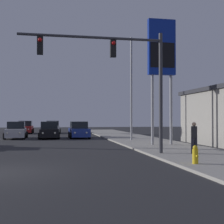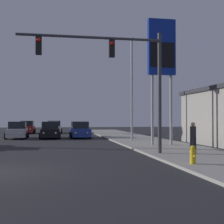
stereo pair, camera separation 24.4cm
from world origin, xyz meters
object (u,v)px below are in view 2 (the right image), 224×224
Objects in this scene: car_white at (54,128)px; traffic_light_mast at (120,66)px; car_black at (50,131)px; gas_station_sign at (162,54)px; car_silver at (17,131)px; street_lamp at (130,83)px; car_red at (27,128)px; fire_hydrant at (193,155)px; car_blue at (80,131)px; pedestrian_on_sidewalk at (193,136)px.

traffic_light_mast reaches higher than car_white.
gas_station_sign is (8.04, -10.43, 5.86)m from car_black.
street_lamp is (10.18, -5.66, 4.36)m from car_silver.
car_black is 11.67m from car_red.
gas_station_sign is (11.25, -10.83, 5.86)m from car_silver.
car_red is at bearing -92.07° from car_silver.
gas_station_sign reaches higher than traffic_light_mast.
car_white is 0.48× the size of gas_station_sign.
car_red is 5.67× the size of fire_hydrant.
car_black is 9.76m from street_lamp.
street_lamp is 1.00× the size of gas_station_sign.
car_silver reaches higher than fire_hydrant.
traffic_light_mast is 10.04× the size of fire_hydrant.
street_lamp is (6.97, -5.26, 4.36)m from car_black.
gas_station_sign is at bearing -78.36° from street_lamp.
car_black is 1.00× the size of car_blue.
car_white is at bearing -177.32° from car_red.
gas_station_sign is (7.69, -21.81, 5.86)m from car_white.
car_blue reaches higher than fire_hydrant.
pedestrian_on_sidewalk is (10.97, -16.60, 0.27)m from car_silver.
car_white is 31.60m from fire_hydrant.
car_red is (-3.23, 11.22, 0.00)m from car_black.
car_blue is 20.02m from fire_hydrant.
car_red is 0.99× the size of car_silver.
car_blue is at bearing 174.90° from car_silver.
fire_hydrant is at bearing 112.79° from car_silver.
street_lamp is at bearing 94.10° from pedestrian_on_sidewalk.
car_white is 1.00× the size of car_blue.
car_red is at bearing -62.74° from car_blue.
car_white is 0.57× the size of traffic_light_mast.
fire_hydrant is at bearing -101.58° from gas_station_sign.
car_red is at bearing 117.49° from gas_station_sign.
street_lamp is 11.84× the size of fire_hydrant.
car_red is 12.75m from car_blue.
car_white is at bearing 100.56° from fire_hydrant.
car_black reaches higher than fire_hydrant.
car_white is at bearing 111.71° from street_lamp.
car_black and car_blue have the same top height.
car_black is 1.00× the size of car_red.
street_lamp is (3.05, 10.36, 0.37)m from traffic_light_mast.
fire_hydrant is at bearing 107.05° from car_red.
car_black is at bearing 115.58° from pedestrian_on_sidewalk.
car_blue is (2.97, 0.08, 0.00)m from car_black.
car_red reaches higher than fire_hydrant.
car_red is 10.82m from car_silver.
car_red is 0.48× the size of gas_station_sign.
fire_hydrant is (-1.90, -9.25, -6.13)m from gas_station_sign.
street_lamp is at bearing 121.94° from car_red.
car_blue is at bearing 93.45° from traffic_light_mast.
car_white is 18.43m from street_lamp.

